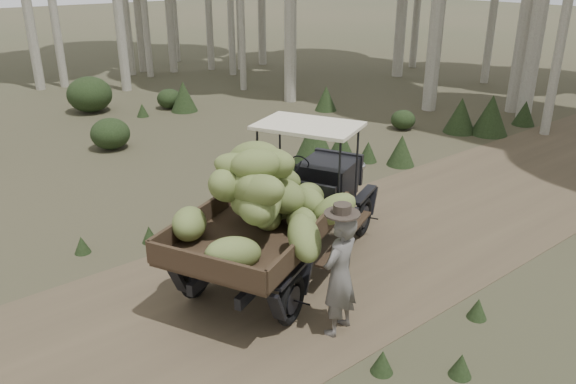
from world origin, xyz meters
The scene contains 5 objects.
ground centered at (0.00, 0.00, 0.00)m, with size 120.00×120.00×0.00m, color #473D2B.
dirt_track centered at (0.00, 0.00, 0.00)m, with size 70.00×4.00×0.01m, color brown.
banana_truck centered at (0.38, 0.15, 1.37)m, with size 4.72×3.32×2.31m.
farmer centered at (0.23, -1.38, 0.85)m, with size 0.68×0.54×1.80m.
undergrowth centered at (0.27, -1.22, 0.49)m, with size 23.91×25.48×1.24m.
Camera 1 is at (-4.10, -5.69, 4.46)m, focal length 35.00 mm.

